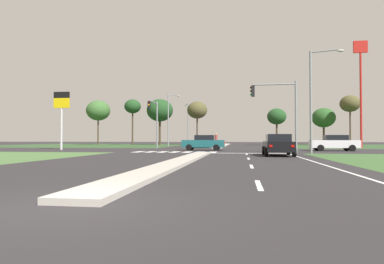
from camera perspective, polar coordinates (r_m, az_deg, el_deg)
name	(u,v)px	position (r m, az deg, el deg)	size (l,w,h in m)	color
ground_plane	(212,150)	(35.82, 3.35, -3.10)	(200.00, 200.00, 0.00)	#282628
grass_verge_far_left	(88,145)	(66.61, -17.17, -2.16)	(35.00, 35.00, 0.01)	#2D4C28
grass_verge_far_right	(377,146)	(64.24, 28.70, -2.10)	(35.00, 35.00, 0.01)	#2D4C28
median_island_near	(179,162)	(16.98, -2.12, -5.00)	(1.20, 22.00, 0.14)	#ADA89E
median_island_far	(224,145)	(60.76, 5.35, -2.24)	(1.20, 36.00, 0.14)	#ADA89E
lane_dash_near	(259,185)	(9.04, 11.19, -8.77)	(0.14, 2.00, 0.01)	silver
lane_dash_second	(252,166)	(15.00, 10.00, -5.74)	(0.14, 2.00, 0.01)	silver
lane_dash_third	(248,159)	(20.98, 9.49, -4.43)	(0.14, 2.00, 0.01)	silver
lane_dash_fourth	(247,154)	(26.98, 9.20, -3.71)	(0.14, 2.00, 0.01)	silver
edge_line_right	(318,163)	(18.12, 20.41, -4.89)	(0.14, 24.00, 0.01)	silver
stop_bar_near	(250,153)	(28.71, 9.75, -3.55)	(6.40, 0.50, 0.01)	silver
crosswalk_bar_near	(138,152)	(31.92, -9.01, -3.31)	(0.70, 2.80, 0.01)	silver
crosswalk_bar_second	(150,152)	(31.60, -7.01, -3.34)	(0.70, 2.80, 0.01)	silver
crosswalk_bar_third	(163,152)	(31.32, -4.98, -3.36)	(0.70, 2.80, 0.01)	silver
crosswalk_bar_fourth	(175,152)	(31.08, -2.91, -3.38)	(0.70, 2.80, 0.01)	silver
crosswalk_bar_fifth	(187,152)	(30.88, -0.81, -3.40)	(0.70, 2.80, 0.01)	silver
crosswalk_bar_sixth	(200,152)	(30.72, 1.31, -3.41)	(0.70, 2.80, 0.01)	silver
crosswalk_bar_seventh	(212,152)	(30.60, 3.45, -3.42)	(0.70, 2.80, 0.01)	silver
car_white_near	(334,143)	(36.76, 22.84, -1.69)	(4.63, 1.99, 1.60)	silver
car_black_second	(278,145)	(24.97, 14.28, -2.09)	(2.04, 4.51, 1.54)	black
car_silver_third	(202,142)	(46.79, 1.77, -1.69)	(2.08, 4.25, 1.53)	#B7B7BC
car_teal_fourth	(204,143)	(36.08, 1.98, -1.79)	(4.50, 1.96, 1.61)	#19565B
traffic_signal_near_right	(280,105)	(29.39, 14.58, 4.50)	(3.87, 0.32, 6.05)	gray
traffic_signal_far_left	(154,116)	(42.30, -6.38, 2.70)	(0.32, 4.16, 5.97)	gray
street_lamp_second	(314,95)	(29.70, 19.86, 5.83)	(2.56, 0.88, 8.46)	gray
street_lamp_third	(169,117)	(55.97, -3.83, 2.58)	(1.83, 1.95, 8.61)	gray
street_lamp_fourth	(188,122)	(76.74, -0.71, 1.74)	(1.28, 1.63, 9.20)	gray
pedestrian_at_median	(216,139)	(45.61, 4.08, -1.11)	(0.34, 0.34, 1.83)	#9E8966
fastfood_pole_sign	(361,72)	(51.29, 26.52, 9.10)	(1.80, 0.40, 14.38)	red
fuel_price_totem	(62,107)	(40.51, -21.11, 3.90)	(1.80, 0.24, 6.46)	silver
treeline_near	(98,111)	(72.38, -15.52, 3.49)	(4.86, 4.86, 9.12)	#423323
treeline_second	(133,107)	(70.49, -9.97, 4.20)	(3.36, 3.36, 9.31)	#423323
treeline_third	(160,111)	(69.20, -5.44, 3.62)	(5.34, 5.34, 9.29)	#423323
treeline_fourth	(197,110)	(67.99, 0.87, 3.69)	(4.04, 4.04, 8.73)	#423323
treeline_fifth	(277,117)	(67.32, 14.08, 2.51)	(3.64, 3.64, 7.09)	#423323
treeline_sixth	(324,118)	(72.33, 21.30, 2.24)	(4.56, 4.56, 7.38)	#423323
treeline_seventh	(350,104)	(69.44, 25.07, 4.31)	(3.64, 3.64, 9.32)	#423323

